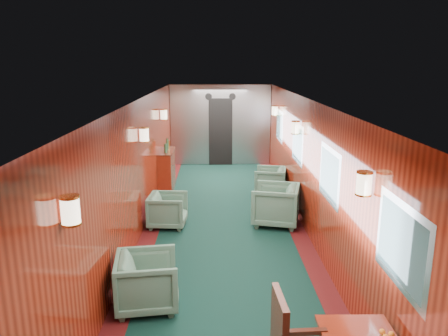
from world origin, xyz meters
The scene contains 9 objects.
room centered at (0.00, 0.00, 1.63)m, with size 12.00×12.10×2.40m.
bulkhead centered at (0.00, 5.91, 1.18)m, with size 2.98×0.17×2.39m.
windows_right centered at (1.49, 0.25, 1.45)m, with size 0.02×8.60×0.80m.
wall_sconces centered at (0.00, 0.57, 1.79)m, with size 2.97×7.97×0.25m.
credenza centered at (-1.34, 3.23, 0.49)m, with size 0.34×1.08×1.24m.
armchair_left_near centered at (-1.02, -2.06, 0.35)m, with size 0.75×0.77×0.70m, color #1A3E31.
armchair_left_far centered at (-1.06, 0.75, 0.32)m, with size 0.68×0.70×0.63m, color #1A3E31.
armchair_right_near centered at (0.98, 0.82, 0.39)m, with size 0.83×0.86×0.78m, color #1A3E31.
armchair_right_far centered at (1.12, 2.76, 0.32)m, with size 0.69×0.71×0.65m, color #1A3E31.
Camera 1 is at (-0.15, -7.06, 3.04)m, focal length 35.00 mm.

